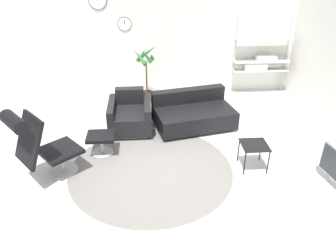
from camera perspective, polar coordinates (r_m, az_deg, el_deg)
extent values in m
plane|color=silver|center=(5.33, -2.33, -6.76)|extent=(12.00, 12.00, 0.00)
cube|color=silver|center=(7.58, -3.39, 15.80)|extent=(12.00, 0.06, 2.80)
cylinder|color=black|center=(7.47, -12.17, 20.66)|extent=(0.39, 0.01, 0.39)
cylinder|color=white|center=(7.47, -12.18, 20.66)|extent=(0.37, 0.02, 0.37)
cylinder|color=black|center=(7.50, -7.58, 17.21)|extent=(0.30, 0.01, 0.30)
cylinder|color=white|center=(7.50, -7.58, 17.20)|extent=(0.28, 0.02, 0.28)
cube|color=black|center=(7.48, -7.61, 17.50)|extent=(0.01, 0.01, 0.08)
cylinder|color=slate|center=(5.24, -2.99, -7.48)|extent=(2.58, 2.58, 0.01)
cylinder|color=#BCBCC1|center=(5.45, -17.70, -7.32)|extent=(0.62, 0.62, 0.02)
cylinder|color=#BCBCC1|center=(5.36, -17.96, -5.86)|extent=(0.06, 0.06, 0.32)
cube|color=black|center=(5.25, -18.28, -4.08)|extent=(0.78, 0.78, 0.06)
cube|color=black|center=(4.95, -23.06, -2.24)|extent=(0.61, 0.64, 0.68)
cylinder|color=black|center=(4.76, -25.28, 0.63)|extent=(0.48, 0.52, 0.20)
cylinder|color=#BCBCC1|center=(5.72, -11.34, -4.50)|extent=(0.36, 0.36, 0.02)
cylinder|color=#BCBCC1|center=(5.65, -11.48, -3.25)|extent=(0.05, 0.05, 0.28)
cube|color=black|center=(5.56, -11.64, -1.78)|extent=(0.46, 0.39, 0.06)
cube|color=silver|center=(6.35, -6.50, -0.33)|extent=(0.65, 0.73, 0.06)
cube|color=black|center=(6.25, -6.60, 1.28)|extent=(0.55, 0.89, 0.34)
cube|color=black|center=(6.43, -6.68, 5.30)|extent=(0.55, 0.18, 0.31)
cube|color=black|center=(6.21, -3.56, 2.09)|extent=(0.13, 0.89, 0.51)
cube|color=black|center=(6.24, -9.70, 1.85)|extent=(0.13, 0.89, 0.51)
cube|color=black|center=(6.43, 4.46, 0.17)|extent=(1.46, 1.03, 0.05)
cube|color=black|center=(6.35, 4.53, 1.68)|extent=(1.63, 1.19, 0.33)
cube|color=black|center=(6.51, 3.56, 5.37)|extent=(1.49, 0.51, 0.27)
cube|color=black|center=(5.21, 14.85, -3.22)|extent=(0.41, 0.41, 0.02)
cylinder|color=black|center=(5.13, 13.20, -6.42)|extent=(0.02, 0.02, 0.41)
cylinder|color=black|center=(5.25, 17.05, -6.15)|extent=(0.02, 0.02, 0.41)
cylinder|color=black|center=(5.42, 12.16, -4.21)|extent=(0.02, 0.02, 0.41)
cylinder|color=black|center=(5.53, 15.82, -4.00)|extent=(0.02, 0.02, 0.41)
cube|color=#282D33|center=(5.28, 26.79, -5.84)|extent=(0.09, 0.47, 0.41)
cylinder|color=brown|center=(7.45, -3.64, 5.13)|extent=(0.26, 0.26, 0.23)
cylinder|color=#382819|center=(7.41, -3.67, 5.87)|extent=(0.24, 0.24, 0.02)
cylinder|color=brown|center=(7.27, -3.76, 8.56)|extent=(0.04, 0.04, 0.72)
cone|color=#2D6B33|center=(7.12, -2.85, 11.96)|extent=(0.12, 0.31, 0.26)
cone|color=#2D6B33|center=(7.29, -3.55, 12.72)|extent=(0.44, 0.20, 0.35)
cone|color=#2D6B33|center=(7.21, -4.60, 12.26)|extent=(0.30, 0.29, 0.29)
cone|color=#2D6B33|center=(7.01, -4.92, 11.85)|extent=(0.34, 0.36, 0.31)
cone|color=#2D6B33|center=(7.03, -3.76, 12.04)|extent=(0.28, 0.14, 0.32)
cylinder|color=#BCBCC1|center=(7.87, 11.47, 11.83)|extent=(0.03, 0.03, 1.75)
cylinder|color=#BCBCC1|center=(8.27, 19.87, 11.54)|extent=(0.03, 0.03, 1.75)
cube|color=silver|center=(8.03, 15.75, 9.40)|extent=(1.29, 0.28, 0.02)
cube|color=silver|center=(7.97, 15.95, 10.79)|extent=(1.29, 0.28, 0.02)
cube|color=silver|center=(7.83, 16.46, 14.34)|extent=(1.29, 0.28, 0.02)
cube|color=beige|center=(7.95, 14.92, 10.05)|extent=(0.52, 0.24, 0.17)
cube|color=silver|center=(7.97, 16.74, 11.19)|extent=(0.45, 0.24, 0.11)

